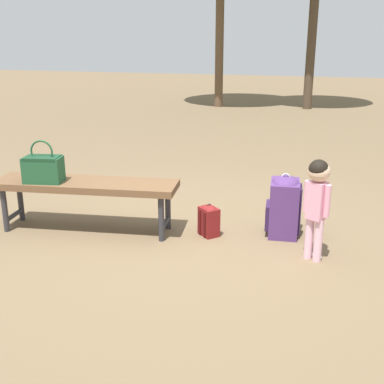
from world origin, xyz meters
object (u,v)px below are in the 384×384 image
Objects in this scene: child_standing at (317,195)px; backpack_large at (284,204)px; handbag at (43,168)px; backpack_small at (209,220)px; park_bench at (85,188)px.

backpack_large is (-0.29, 0.44, -0.25)m from child_standing.
handbag is 1.49m from backpack_small.
park_bench is 0.39m from handbag.
handbag is at bearing -164.50° from backpack_large.
child_standing is at bearing -0.41° from park_bench.
backpack_small is at bearing 165.90° from child_standing.
handbag is at bearing -177.23° from child_standing.
child_standing reaches higher than backpack_large.
child_standing reaches higher than park_bench.
handbag is at bearing -158.93° from park_bench.
child_standing is at bearing -14.10° from backpack_small.
handbag is 0.67× the size of backpack_large.
park_bench is at bearing -168.79° from backpack_small.
park_bench is 5.71× the size of backpack_small.
backpack_large is at bearing 19.72° from backpack_small.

